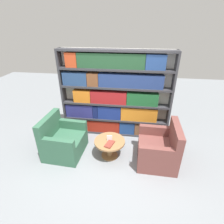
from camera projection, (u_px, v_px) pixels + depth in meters
ground_plane at (108, 166)px, 3.80m from camera, size 14.00×14.00×0.00m
bookshelf at (115, 96)px, 4.47m from camera, size 2.79×0.30×2.25m
armchair_left at (63, 141)px, 4.08m from camera, size 0.87×0.95×0.94m
armchair_right at (159, 149)px, 3.82m from camera, size 0.84×0.93×0.94m
coffee_table at (110, 145)px, 3.96m from camera, size 0.69×0.69×0.44m
table_sign at (110, 138)px, 3.88m from camera, size 0.11×0.06×0.14m
stray_book at (110, 144)px, 3.78m from camera, size 0.22×0.30×0.03m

